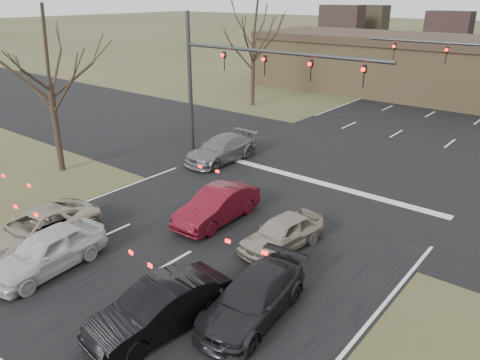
# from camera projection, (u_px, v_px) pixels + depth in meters

# --- Properties ---
(ground) EXTENTS (360.00, 360.00, 0.00)m
(ground) POSITION_uv_depth(u_px,v_px,m) (97.00, 306.00, 14.28)
(ground) COLOR #414625
(ground) RESTS_ON ground
(road_cross) EXTENTS (200.00, 14.00, 0.02)m
(road_cross) POSITION_uv_depth(u_px,v_px,m) (332.00, 170.00, 25.15)
(road_cross) COLOR black
(road_cross) RESTS_ON ground
(mast_arm_near) EXTENTS (12.12, 0.24, 8.00)m
(mast_arm_near) POSITION_uv_depth(u_px,v_px,m) (233.00, 70.00, 24.85)
(mast_arm_near) COLOR #383A3D
(mast_arm_near) RESTS_ON ground
(tree_left_near) EXTENTS (5.10, 5.10, 8.50)m
(tree_left_near) POSITION_uv_depth(u_px,v_px,m) (44.00, 44.00, 22.86)
(tree_left_near) COLOR black
(tree_left_near) RESTS_ON ground
(tree_left_far) EXTENTS (5.70, 5.70, 9.50)m
(tree_left_far) POSITION_uv_depth(u_px,v_px,m) (253.00, 14.00, 37.21)
(tree_left_far) COLOR black
(tree_left_far) RESTS_ON ground
(car_silver_suv) EXTENTS (2.49, 4.90, 1.33)m
(car_silver_suv) POSITION_uv_depth(u_px,v_px,m) (37.00, 229.00, 17.53)
(car_silver_suv) COLOR #B4AA92
(car_silver_suv) RESTS_ON ground
(car_white_sedan) EXTENTS (2.08, 4.34, 1.43)m
(car_white_sedan) POSITION_uv_depth(u_px,v_px,m) (47.00, 251.00, 15.93)
(car_white_sedan) COLOR silver
(car_white_sedan) RESTS_ON ground
(car_black_hatch) EXTENTS (2.01, 4.43, 1.41)m
(car_black_hatch) POSITION_uv_depth(u_px,v_px,m) (160.00, 307.00, 13.09)
(car_black_hatch) COLOR black
(car_black_hatch) RESTS_ON ground
(car_charcoal_sedan) EXTENTS (2.24, 4.53, 1.26)m
(car_charcoal_sedan) POSITION_uv_depth(u_px,v_px,m) (253.00, 298.00, 13.63)
(car_charcoal_sedan) COLOR black
(car_charcoal_sedan) RESTS_ON ground
(car_grey_ahead) EXTENTS (2.01, 4.83, 1.40)m
(car_grey_ahead) POSITION_uv_depth(u_px,v_px,m) (221.00, 149.00, 26.40)
(car_grey_ahead) COLOR slate
(car_grey_ahead) RESTS_ON ground
(car_red_ahead) EXTENTS (1.65, 4.30, 1.40)m
(car_red_ahead) POSITION_uv_depth(u_px,v_px,m) (217.00, 206.00, 19.37)
(car_red_ahead) COLOR #5B0D19
(car_red_ahead) RESTS_ON ground
(car_silver_ahead) EXTENTS (1.97, 3.87, 1.26)m
(car_silver_ahead) POSITION_uv_depth(u_px,v_px,m) (282.00, 233.00, 17.32)
(car_silver_ahead) COLOR #A79987
(car_silver_ahead) RESTS_ON ground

